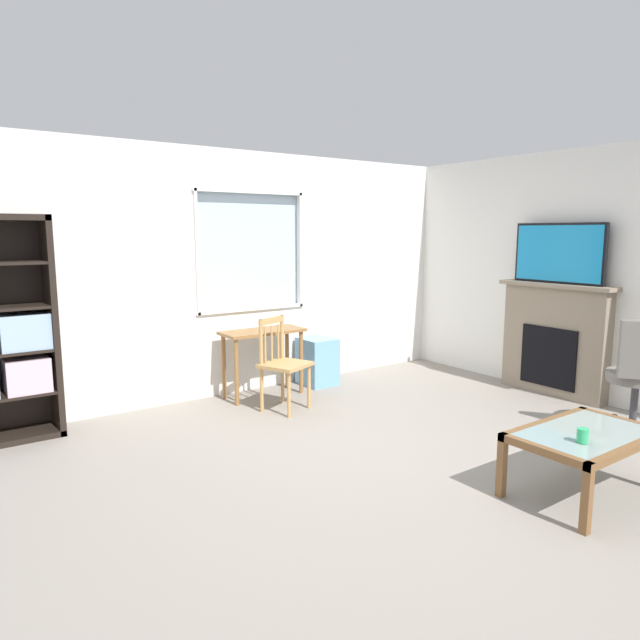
# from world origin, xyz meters

# --- Properties ---
(ground) EXTENTS (6.58, 5.75, 0.02)m
(ground) POSITION_xyz_m (0.00, 0.00, -0.01)
(ground) COLOR gray
(wall_back_with_window) EXTENTS (5.58, 0.15, 2.55)m
(wall_back_with_window) POSITION_xyz_m (-0.02, 2.38, 1.26)
(wall_back_with_window) COLOR white
(wall_back_with_window) RESTS_ON ground
(wall_right) EXTENTS (0.12, 4.95, 2.55)m
(wall_right) POSITION_xyz_m (2.85, 0.00, 1.28)
(wall_right) COLOR white
(wall_right) RESTS_ON ground
(desk_under_window) EXTENTS (0.87, 0.38, 0.71)m
(desk_under_window) POSITION_xyz_m (0.15, 2.03, 0.57)
(desk_under_window) COLOR olive
(desk_under_window) RESTS_ON ground
(wooden_chair) EXTENTS (0.54, 0.53, 0.90)m
(wooden_chair) POSITION_xyz_m (0.07, 1.51, 0.46)
(wooden_chair) COLOR tan
(wooden_chair) RESTS_ON ground
(plastic_drawer_unit) EXTENTS (0.35, 0.40, 0.53)m
(plastic_drawer_unit) POSITION_xyz_m (0.88, 2.08, 0.27)
(plastic_drawer_unit) COLOR #72ADDB
(plastic_drawer_unit) RESTS_ON ground
(fireplace) EXTENTS (0.26, 1.24, 1.19)m
(fireplace) POSITION_xyz_m (2.70, 0.30, 0.60)
(fireplace) COLOR gray
(fireplace) RESTS_ON ground
(tv) EXTENTS (0.06, 0.99, 0.62)m
(tv) POSITION_xyz_m (2.68, 0.30, 1.50)
(tv) COLOR black
(tv) RESTS_ON fireplace
(office_chair) EXTENTS (0.62, 0.58, 1.00)m
(office_chair) POSITION_xyz_m (2.17, -0.83, 0.55)
(office_chair) COLOR slate
(office_chair) RESTS_ON ground
(coffee_table) EXTENTS (0.98, 0.63, 0.43)m
(coffee_table) POSITION_xyz_m (0.72, -1.19, 0.37)
(coffee_table) COLOR #8C9E99
(coffee_table) RESTS_ON ground
(sippy_cup) EXTENTS (0.07, 0.07, 0.09)m
(sippy_cup) POSITION_xyz_m (0.52, -1.28, 0.47)
(sippy_cup) COLOR #33B770
(sippy_cup) RESTS_ON coffee_table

